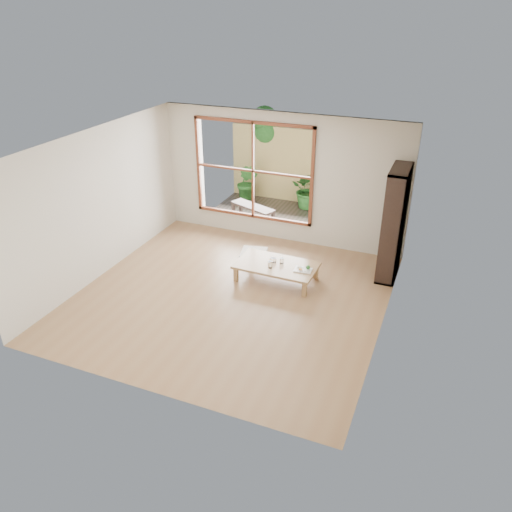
{
  "coord_description": "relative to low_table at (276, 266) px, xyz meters",
  "views": [
    {
      "loc": [
        3.08,
        -6.51,
        4.5
      ],
      "look_at": [
        0.23,
        0.52,
        0.55
      ],
      "focal_mm": 35.0,
      "sensor_mm": 36.0,
      "label": 1
    }
  ],
  "objects": [
    {
      "name": "low_table",
      "position": [
        0.0,
        0.0,
        0.0
      ],
      "size": [
        1.44,
        0.83,
        0.31
      ],
      "rotation": [
        0.0,
        0.0,
        -0.02
      ],
      "color": "#AC7D53",
      "rests_on": "ground"
    },
    {
      "name": "glass_tall",
      "position": [
        -0.06,
        -0.16,
        0.1
      ],
      "size": [
        0.07,
        0.07,
        0.13
      ],
      "primitive_type": "cylinder",
      "color": "silver",
      "rests_on": "low_table"
    },
    {
      "name": "garden_bench",
      "position": [
        -1.39,
        2.27,
        0.04
      ],
      "size": [
        1.13,
        0.69,
        0.34
      ],
      "rotation": [
        0.0,
        0.0,
        -0.37
      ],
      "color": "black",
      "rests_on": "deck"
    },
    {
      "name": "glass_small",
      "position": [
        -0.1,
        0.05,
        0.08
      ],
      "size": [
        0.07,
        0.07,
        0.09
      ],
      "primitive_type": "cylinder",
      "color": "silver",
      "rests_on": "low_table"
    },
    {
      "name": "floor_cushion",
      "position": [
        -0.74,
        0.74,
        -0.24
      ],
      "size": [
        0.59,
        0.59,
        0.07
      ],
      "primitive_type": "cube",
      "rotation": [
        0.0,
        0.0,
        0.22
      ],
      "color": "white",
      "rests_on": "ground"
    },
    {
      "name": "shrub_right",
      "position": [
        -0.45,
        3.48,
        0.21
      ],
      "size": [
        1.01,
        0.94,
        0.91
      ],
      "primitive_type": "imported",
      "rotation": [
        0.0,
        0.0,
        0.34
      ],
      "color": "#2C6B27",
      "rests_on": "deck"
    },
    {
      "name": "garden_tree",
      "position": [
        -1.79,
        4.07,
        1.35
      ],
      "size": [
        1.04,
        0.85,
        2.22
      ],
      "color": "#4C3D2D",
      "rests_on": "ground"
    },
    {
      "name": "glass_mid",
      "position": [
        0.07,
        0.07,
        0.09
      ],
      "size": [
        0.07,
        0.07,
        0.1
      ],
      "primitive_type": "cylinder",
      "color": "silver",
      "rests_on": "low_table"
    },
    {
      "name": "bookshelf",
      "position": [
        1.81,
        0.96,
        0.73
      ],
      "size": [
        0.32,
        0.9,
        2.0
      ],
      "primitive_type": "cube",
      "color": "black",
      "rests_on": "ground"
    },
    {
      "name": "food_tray",
      "position": [
        0.51,
        -0.03,
        0.06
      ],
      "size": [
        0.31,
        0.23,
        0.09
      ],
      "rotation": [
        0.0,
        0.0,
        0.07
      ],
      "color": "white",
      "rests_on": "low_table"
    },
    {
      "name": "ground",
      "position": [
        -0.51,
        -0.79,
        -0.27
      ],
      "size": [
        5.0,
        5.0,
        0.0
      ],
      "primitive_type": "plane",
      "color": "#9D774E",
      "rests_on": "ground"
    },
    {
      "name": "deck",
      "position": [
        -1.11,
        2.77,
        -0.27
      ],
      "size": [
        2.8,
        2.0,
        0.05
      ],
      "primitive_type": "cube",
      "color": "#362D27",
      "rests_on": "ground"
    },
    {
      "name": "bamboo_fence",
      "position": [
        -1.11,
        3.77,
        0.63
      ],
      "size": [
        2.8,
        0.06,
        1.8
      ],
      "primitive_type": "cube",
      "color": "tan",
      "rests_on": "ground"
    },
    {
      "name": "glass_short",
      "position": [
        -0.06,
        0.07,
        0.08
      ],
      "size": [
        0.06,
        0.06,
        0.08
      ],
      "primitive_type": "cylinder",
      "color": "silver",
      "rests_on": "low_table"
    },
    {
      "name": "shrub_left",
      "position": [
        -1.97,
        3.33,
        0.23
      ],
      "size": [
        0.55,
        0.46,
        0.95
      ],
      "primitive_type": "imported",
      "rotation": [
        0.0,
        0.0,
        -0.08
      ],
      "color": "#2C6B27",
      "rests_on": "deck"
    }
  ]
}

